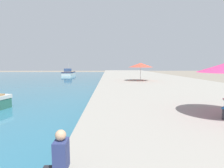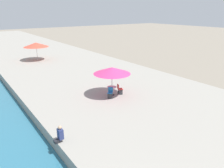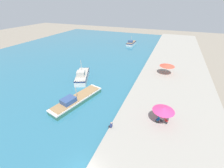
# 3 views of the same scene
# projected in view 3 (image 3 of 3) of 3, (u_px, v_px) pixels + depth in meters

# --- Properties ---
(water_basin) EXTENTS (56.00, 90.00, 0.04)m
(water_basin) POSITION_uv_depth(u_px,v_px,m) (71.00, 52.00, 54.99)
(water_basin) COLOR #2D6B84
(water_basin) RESTS_ON ground_plane
(quay_promenade) EXTENTS (16.00, 90.00, 0.79)m
(quay_promenade) POSITION_uv_depth(u_px,v_px,m) (175.00, 65.00, 42.97)
(quay_promenade) COLOR gray
(quay_promenade) RESTS_ON ground_plane
(fishing_boat_near) EXTENTS (5.20, 11.12, 3.29)m
(fishing_boat_near) POSITION_uv_depth(u_px,v_px,m) (76.00, 100.00, 27.33)
(fishing_boat_near) COLOR #33705B
(fishing_boat_near) RESTS_ON water_basin
(fishing_boat_mid) EXTENTS (5.41, 8.13, 4.78)m
(fishing_boat_mid) POSITION_uv_depth(u_px,v_px,m) (82.00, 76.00, 35.30)
(fishing_boat_mid) COLOR silver
(fishing_boat_mid) RESTS_ON water_basin
(fishing_boat_far) EXTENTS (2.74, 6.91, 3.58)m
(fishing_boat_far) POSITION_uv_depth(u_px,v_px,m) (131.00, 43.00, 63.99)
(fishing_boat_far) COLOR silver
(fishing_boat_far) RESTS_ON water_basin
(cafe_umbrella_pink) EXTENTS (3.13, 3.13, 2.47)m
(cafe_umbrella_pink) POSITION_uv_depth(u_px,v_px,m) (164.00, 109.00, 21.29)
(cafe_umbrella_pink) COLOR #B7B7B7
(cafe_umbrella_pink) RESTS_ON quay_promenade
(cafe_umbrella_white) EXTENTS (3.53, 3.53, 2.57)m
(cafe_umbrella_white) POSITION_uv_depth(u_px,v_px,m) (167.00, 65.00, 35.89)
(cafe_umbrella_white) COLOR #B7B7B7
(cafe_umbrella_white) RESTS_ON quay_promenade
(cafe_table) EXTENTS (0.80, 0.80, 0.74)m
(cafe_table) POSITION_uv_depth(u_px,v_px,m) (162.00, 118.00, 22.11)
(cafe_table) COLOR #333338
(cafe_table) RESTS_ON quay_promenade
(cafe_chair_left) EXTENTS (0.59, 0.59, 0.91)m
(cafe_chair_left) POSITION_uv_depth(u_px,v_px,m) (157.00, 120.00, 21.99)
(cafe_chair_left) COLOR #2D2D33
(cafe_chair_left) RESTS_ON quay_promenade
(cafe_chair_right) EXTENTS (0.55, 0.53, 0.91)m
(cafe_chair_right) POSITION_uv_depth(u_px,v_px,m) (166.00, 121.00, 21.78)
(cafe_chair_right) COLOR #2D2D33
(cafe_chair_right) RESTS_ON quay_promenade
(person_at_quay) EXTENTS (0.53, 0.36, 0.97)m
(person_at_quay) POSITION_uv_depth(u_px,v_px,m) (111.00, 125.00, 20.99)
(person_at_quay) COLOR #232328
(person_at_quay) RESTS_ON quay_promenade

